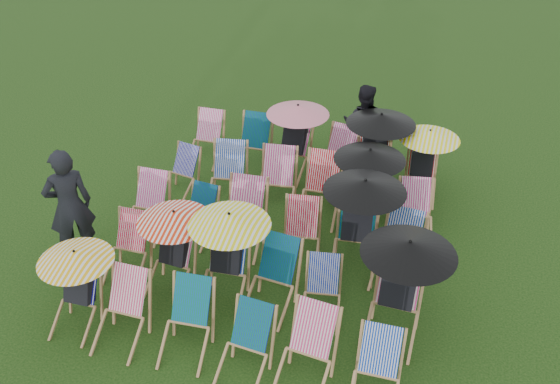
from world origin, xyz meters
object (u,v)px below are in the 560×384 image
(deckchair_0, at_px, (75,288))
(person_rear, at_px, (363,124))
(person_left, at_px, (69,205))
(deckchair_29, at_px, (423,163))
(deckchair_5, at_px, (376,375))

(deckchair_0, relative_size, person_rear, 0.74)
(person_left, bearing_deg, deckchair_0, 79.83)
(deckchair_0, relative_size, deckchair_29, 0.95)
(deckchair_0, distance_m, person_rear, 6.10)
(deckchair_0, distance_m, deckchair_5, 4.07)
(deckchair_5, bearing_deg, deckchair_29, 88.70)
(deckchair_0, xyz_separation_m, deckchair_29, (4.03, 4.60, 0.03))
(deckchair_0, relative_size, deckchair_5, 1.33)
(deckchair_0, xyz_separation_m, person_rear, (2.77, 5.43, 0.17))
(deckchair_0, relative_size, person_left, 0.63)
(deckchair_5, relative_size, person_left, 0.47)
(deckchair_5, xyz_separation_m, person_rear, (-1.29, 5.51, 0.35))
(deckchair_0, bearing_deg, person_left, 122.12)
(person_rear, bearing_deg, person_left, 48.74)
(deckchair_29, xyz_separation_m, person_left, (-4.88, -3.34, 0.29))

